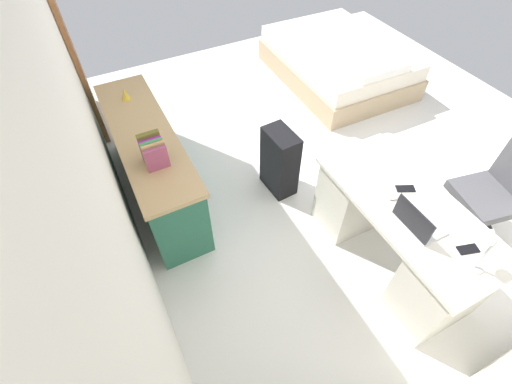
% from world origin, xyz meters
% --- Properties ---
extents(ground_plane, '(5.66, 5.66, 0.00)m').
position_xyz_m(ground_plane, '(0.00, 0.00, 0.00)').
color(ground_plane, silver).
extents(wall_back, '(4.66, 0.10, 2.85)m').
position_xyz_m(wall_back, '(0.00, 2.08, 1.43)').
color(wall_back, white).
rests_on(wall_back, ground_plane).
extents(door_wooden, '(0.88, 0.05, 2.04)m').
position_xyz_m(door_wooden, '(1.78, 2.00, 1.02)').
color(door_wooden, brown).
rests_on(door_wooden, ground_plane).
extents(desk, '(1.45, 0.67, 0.73)m').
position_xyz_m(desk, '(-1.27, 0.23, 0.38)').
color(desk, silver).
rests_on(desk, ground_plane).
extents(office_chair, '(0.54, 0.54, 0.94)m').
position_xyz_m(office_chair, '(-1.38, -0.67, 0.42)').
color(office_chair, black).
rests_on(office_chair, ground_plane).
extents(credenza, '(1.80, 0.48, 0.76)m').
position_xyz_m(credenza, '(0.35, 1.70, 0.38)').
color(credenza, '#28664C').
rests_on(credenza, ground_plane).
extents(bed, '(1.93, 1.44, 0.58)m').
position_xyz_m(bed, '(1.26, -1.07, 0.24)').
color(bed, tan).
rests_on(bed, ground_plane).
extents(suitcase_black, '(0.37, 0.24, 0.68)m').
position_xyz_m(suitcase_black, '(-0.13, 0.62, 0.34)').
color(suitcase_black, black).
rests_on(suitcase_black, ground_plane).
extents(laptop, '(0.31, 0.22, 0.21)m').
position_xyz_m(laptop, '(-1.42, 0.33, 0.78)').
color(laptop, '#B7B7BC').
rests_on(laptop, desk).
extents(computer_mouse, '(0.06, 0.10, 0.03)m').
position_xyz_m(computer_mouse, '(-1.16, 0.29, 0.74)').
color(computer_mouse, white).
rests_on(computer_mouse, desk).
extents(cell_phone_near_laptop, '(0.10, 0.15, 0.01)m').
position_xyz_m(cell_phone_near_laptop, '(-1.72, 0.16, 0.73)').
color(cell_phone_near_laptop, black).
rests_on(cell_phone_near_laptop, desk).
extents(cell_phone_by_mouse, '(0.12, 0.15, 0.01)m').
position_xyz_m(cell_phone_by_mouse, '(-1.14, 0.15, 0.73)').
color(cell_phone_by_mouse, black).
rests_on(cell_phone_by_mouse, desk).
extents(desk_lamp, '(0.16, 0.11, 0.34)m').
position_xyz_m(desk_lamp, '(-1.78, 0.23, 0.98)').
color(desk_lamp, silver).
rests_on(desk_lamp, desk).
extents(book_row, '(0.20, 0.17, 0.23)m').
position_xyz_m(book_row, '(-0.05, 1.70, 0.87)').
color(book_row, '#9B4667').
rests_on(book_row, credenza).
extents(figurine_small, '(0.08, 0.08, 0.11)m').
position_xyz_m(figurine_small, '(0.88, 1.70, 0.82)').
color(figurine_small, gold).
rests_on(figurine_small, credenza).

